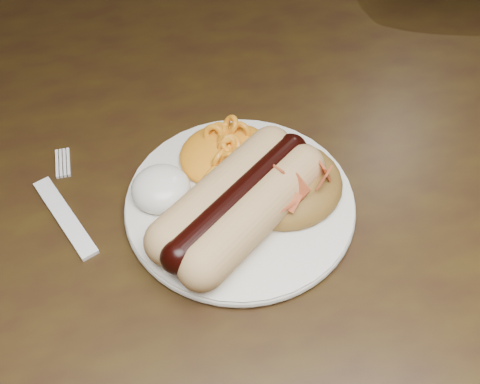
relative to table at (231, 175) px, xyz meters
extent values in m
plane|color=#3E2A14|center=(0.00, 0.00, -0.66)|extent=(4.00, 4.00, 0.00)
cube|color=black|center=(0.00, 0.00, 0.07)|extent=(1.60, 0.90, 0.04)
cylinder|color=silver|center=(-0.02, -0.12, 0.10)|extent=(0.23, 0.23, 0.01)
cylinder|color=tan|center=(-0.02, -0.15, 0.12)|extent=(0.13, 0.11, 0.04)
cylinder|color=tan|center=(-0.02, -0.12, 0.12)|extent=(0.13, 0.11, 0.04)
cylinder|color=black|center=(-0.02, -0.13, 0.13)|extent=(0.13, 0.11, 0.03)
ellipsoid|color=orange|center=(-0.02, -0.07, 0.12)|extent=(0.09, 0.08, 0.03)
ellipsoid|color=white|center=(-0.08, -0.09, 0.12)|extent=(0.07, 0.07, 0.03)
ellipsoid|color=#B75526|center=(0.02, -0.11, 0.12)|extent=(0.10, 0.10, 0.04)
cube|color=white|center=(-0.17, -0.09, 0.09)|extent=(0.08, 0.14, 0.00)
camera|label=1|loc=(-0.08, -0.41, 0.49)|focal=42.00mm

